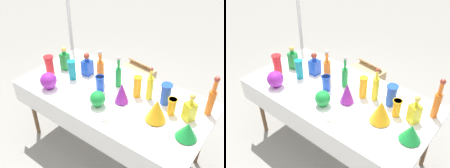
# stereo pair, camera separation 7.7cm
# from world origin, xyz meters

# --- Properties ---
(ground_plane) EXTENTS (40.00, 40.00, 0.00)m
(ground_plane) POSITION_xyz_m (0.00, 0.00, 0.00)
(ground_plane) COLOR gray
(display_table) EXTENTS (1.87, 0.93, 0.76)m
(display_table) POSITION_xyz_m (0.00, -0.03, 0.70)
(display_table) COLOR white
(display_table) RESTS_ON ground
(tall_bottle_0) EXTENTS (0.06, 0.06, 0.33)m
(tall_bottle_0) POSITION_xyz_m (-0.02, 0.13, 0.88)
(tall_bottle_0) COLOR #198C38
(tall_bottle_0) RESTS_ON display_table
(tall_bottle_1) EXTENTS (0.07, 0.07, 0.36)m
(tall_bottle_1) POSITION_xyz_m (-0.20, 0.07, 0.90)
(tall_bottle_1) COLOR orange
(tall_bottle_1) RESTS_ON display_table
(tall_bottle_2) EXTENTS (0.06, 0.06, 0.38)m
(tall_bottle_2) POSITION_xyz_m (0.84, 0.26, 0.92)
(tall_bottle_2) COLOR orange
(tall_bottle_2) RESTS_ON display_table
(tall_bottle_3) EXTENTS (0.06, 0.06, 0.33)m
(tall_bottle_3) POSITION_xyz_m (0.33, 0.14, 0.89)
(tall_bottle_3) COLOR yellow
(tall_bottle_3) RESTS_ON display_table
(square_decanter_0) EXTENTS (0.09, 0.09, 0.26)m
(square_decanter_0) POSITION_xyz_m (-0.67, 0.04, 0.87)
(square_decanter_0) COLOR #198C38
(square_decanter_0) RESTS_ON display_table
(square_decanter_1) EXTENTS (0.11, 0.11, 0.26)m
(square_decanter_1) POSITION_xyz_m (0.73, 0.09, 0.86)
(square_decanter_1) COLOR yellow
(square_decanter_1) RESTS_ON display_table
(square_decanter_2) EXTENTS (0.10, 0.10, 0.25)m
(square_decanter_2) POSITION_xyz_m (-0.41, 0.11, 0.86)
(square_decanter_2) COLOR blue
(square_decanter_2) RESTS_ON display_table
(slender_vase_0) EXTENTS (0.09, 0.09, 0.16)m
(slender_vase_0) POSITION_xyz_m (-0.11, -0.04, 0.85)
(slender_vase_0) COLOR blue
(slender_vase_0) RESTS_ON display_table
(slender_vase_1) EXTENTS (0.10, 0.10, 0.20)m
(slender_vase_1) POSITION_xyz_m (0.48, 0.16, 0.87)
(slender_vase_1) COLOR blue
(slender_vase_1) RESTS_ON display_table
(slender_vase_2) EXTENTS (0.08, 0.08, 0.16)m
(slender_vase_2) POSITION_xyz_m (0.59, 0.06, 0.85)
(slender_vase_2) COLOR orange
(slender_vase_2) RESTS_ON display_table
(slender_vase_3) EXTENTS (0.08, 0.08, 0.21)m
(slender_vase_3) POSITION_xyz_m (-0.47, -0.05, 0.87)
(slender_vase_3) COLOR teal
(slender_vase_3) RESTS_ON display_table
(slender_vase_4) EXTENTS (0.10, 0.10, 0.21)m
(slender_vase_4) POSITION_xyz_m (-0.73, -0.13, 0.87)
(slender_vase_4) COLOR red
(slender_vase_4) RESTS_ON display_table
(slender_vase_5) EXTENTS (0.08, 0.08, 0.21)m
(slender_vase_5) POSITION_xyz_m (0.22, 0.10, 0.87)
(slender_vase_5) COLOR orange
(slender_vase_5) RESTS_ON display_table
(fluted_vase_0) EXTENTS (0.17, 0.17, 0.15)m
(fluted_vase_0) POSITION_xyz_m (0.81, -0.12, 0.84)
(fluted_vase_0) COLOR #198C38
(fluted_vase_0) RESTS_ON display_table
(fluted_vase_1) EXTENTS (0.18, 0.18, 0.21)m
(fluted_vase_1) POSITION_xyz_m (0.52, -0.09, 0.87)
(fluted_vase_1) COLOR orange
(fluted_vase_1) RESTS_ON display_table
(fluted_vase_2) EXTENTS (0.13, 0.13, 0.21)m
(fluted_vase_2) POSITION_xyz_m (0.16, -0.06, 0.87)
(fluted_vase_2) COLOR purple
(fluted_vase_2) RESTS_ON display_table
(round_bowl_0) EXTENTS (0.14, 0.14, 0.15)m
(round_bowl_0) POSITION_xyz_m (0.02, -0.23, 0.84)
(round_bowl_0) COLOR #198C38
(round_bowl_0) RESTS_ON display_table
(round_bowl_1) EXTENTS (0.16, 0.16, 0.17)m
(round_bowl_1) POSITION_xyz_m (-0.54, -0.31, 0.85)
(round_bowl_1) COLOR purple
(round_bowl_1) RESTS_ON display_table
(price_tag_left) EXTENTS (0.06, 0.02, 0.03)m
(price_tag_left) POSITION_xyz_m (0.33, -0.39, 0.78)
(price_tag_left) COLOR white
(price_tag_left) RESTS_ON display_table
(price_tag_center) EXTENTS (0.06, 0.03, 0.04)m
(price_tag_center) POSITION_xyz_m (0.20, -0.36, 0.78)
(price_tag_center) COLOR white
(price_tag_center) RESTS_ON display_table
(cardboard_box_behind_left) EXTENTS (0.53, 0.45, 0.34)m
(cardboard_box_behind_left) POSITION_xyz_m (-0.46, 1.21, 0.13)
(cardboard_box_behind_left) COLOR tan
(cardboard_box_behind_left) RESTS_ON ground
(canopy_pole) EXTENTS (0.18, 0.18, 2.37)m
(canopy_pole) POSITION_xyz_m (-1.20, 0.66, 0.93)
(canopy_pole) COLOR silver
(canopy_pole) RESTS_ON ground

